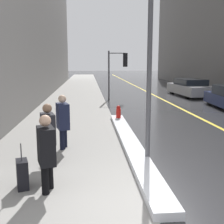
{
  "coord_description": "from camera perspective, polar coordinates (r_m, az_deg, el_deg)",
  "views": [
    {
      "loc": [
        -1.11,
        -4.28,
        2.53
      ],
      "look_at": [
        -0.4,
        4.0,
        1.05
      ],
      "focal_mm": 45.0,
      "sensor_mm": 36.0,
      "label": 1
    }
  ],
  "objects": [
    {
      "name": "ground_plane",
      "position": [
        5.09,
        8.86,
        -19.8
      ],
      "size": [
        160.0,
        160.0,
        0.0
      ],
      "primitive_type": "plane",
      "color": "#2D2D30"
    },
    {
      "name": "sidewalk_slab",
      "position": [
        19.47,
        -7.47,
        2.55
      ],
      "size": [
        4.0,
        80.0,
        0.01
      ],
      "color": "gray",
      "rests_on": "ground"
    },
    {
      "name": "road_centre_stripe",
      "position": [
        20.1,
        9.89,
        2.71
      ],
      "size": [
        0.16,
        80.0,
        0.0
      ],
      "color": "gold",
      "rests_on": "ground"
    },
    {
      "name": "snow_bank_curb",
      "position": [
        8.68,
        3.72,
        -6.31
      ],
      "size": [
        0.52,
        8.42,
        0.16
      ],
      "color": "white",
      "rests_on": "ground"
    },
    {
      "name": "lamp_post",
      "position": [
        6.92,
        7.67,
        12.32
      ],
      "size": [
        0.28,
        0.28,
        4.66
      ],
      "color": "#515156",
      "rests_on": "ground"
    },
    {
      "name": "traffic_light_near",
      "position": [
        19.02,
        1.52,
        9.56
      ],
      "size": [
        1.31,
        0.33,
        3.28
      ],
      "rotation": [
        0.0,
        0.0,
        -0.11
      ],
      "color": "#515156",
      "rests_on": "ground"
    },
    {
      "name": "pedestrian_with_shoulder_bag",
      "position": [
        5.61,
        -13.22,
        -7.51
      ],
      "size": [
        0.43,
        0.74,
        1.55
      ],
      "rotation": [
        0.0,
        0.0,
        -1.28
      ],
      "color": "black",
      "rests_on": "ground"
    },
    {
      "name": "pedestrian_in_glasses",
      "position": [
        6.98,
        -12.85,
        -3.96
      ],
      "size": [
        0.43,
        0.57,
        1.56
      ],
      "rotation": [
        0.0,
        0.0,
        -1.28
      ],
      "color": "black",
      "rests_on": "ground"
    },
    {
      "name": "pedestrian_trailing",
      "position": [
        8.31,
        -9.96,
        -1.44
      ],
      "size": [
        0.44,
        0.58,
        1.6
      ],
      "rotation": [
        0.0,
        0.0,
        -1.28
      ],
      "color": "black",
      "rests_on": "ground"
    },
    {
      "name": "parked_car_silver",
      "position": [
        22.32,
        15.49,
        4.79
      ],
      "size": [
        2.2,
        4.97,
        1.28
      ],
      "rotation": [
        0.0,
        0.0,
        1.64
      ],
      "color": "#B2B2B7",
      "rests_on": "ground"
    },
    {
      "name": "rolling_suitcase",
      "position": [
        6.05,
        -17.74,
        -11.99
      ],
      "size": [
        0.31,
        0.41,
        0.95
      ],
      "rotation": [
        0.0,
        0.0,
        -1.28
      ],
      "color": "black",
      "rests_on": "ground"
    },
    {
      "name": "fire_hydrant",
      "position": [
        12.07,
        1.32,
        -0.34
      ],
      "size": [
        0.2,
        0.2,
        0.7
      ],
      "color": "red",
      "rests_on": "ground"
    }
  ]
}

